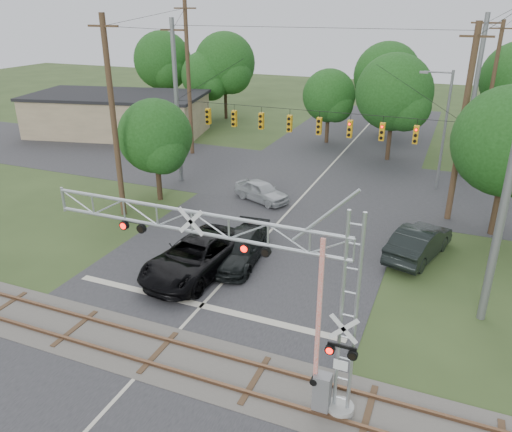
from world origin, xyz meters
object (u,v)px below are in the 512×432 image
at_px(pickup_black, 196,256).
at_px(commercial_building, 118,114).
at_px(car_dark, 240,249).
at_px(streetlight, 443,125).
at_px(crossing_gantry, 249,276).
at_px(traffic_signal_span, 317,118).
at_px(sedan_silver, 262,191).

xyz_separation_m(pickup_black, commercial_building, (-21.34, 22.54, 1.11)).
height_order(car_dark, streetlight, streetlight).
distance_m(crossing_gantry, traffic_signal_span, 18.66).
bearing_deg(car_dark, traffic_signal_span, 79.55).
bearing_deg(commercial_building, crossing_gantry, -59.61).
relative_size(sedan_silver, commercial_building, 0.22).
bearing_deg(sedan_silver, commercial_building, 82.14).
height_order(crossing_gantry, commercial_building, crossing_gantry).
distance_m(pickup_black, streetlight, 20.37).
bearing_deg(crossing_gantry, streetlight, 79.74).
xyz_separation_m(pickup_black, streetlight, (9.89, 17.41, 3.74)).
bearing_deg(commercial_building, car_dark, -54.65).
xyz_separation_m(pickup_black, car_dark, (1.49, 1.90, -0.17)).
xyz_separation_m(car_dark, streetlight, (8.40, 15.51, 3.90)).
distance_m(pickup_black, sedan_silver, 10.42).
height_order(traffic_signal_span, pickup_black, traffic_signal_span).
xyz_separation_m(traffic_signal_span, commercial_building, (-23.82, 10.58, -3.57)).
xyz_separation_m(crossing_gantry, traffic_signal_span, (-3.11, 18.36, 1.17)).
bearing_deg(pickup_black, commercial_building, 140.54).
relative_size(crossing_gantry, streetlight, 1.31).
relative_size(pickup_black, streetlight, 0.79).
relative_size(car_dark, streetlight, 0.62).
height_order(pickup_black, streetlight, streetlight).
relative_size(crossing_gantry, traffic_signal_span, 0.56).
bearing_deg(streetlight, sedan_silver, -146.50).
xyz_separation_m(crossing_gantry, streetlight, (4.31, 23.81, 0.22)).
bearing_deg(traffic_signal_span, car_dark, -95.59).
bearing_deg(sedan_silver, pickup_black, -153.42).
height_order(traffic_signal_span, streetlight, traffic_signal_span).
distance_m(crossing_gantry, commercial_building, 39.60).
height_order(crossing_gantry, car_dark, crossing_gantry).
xyz_separation_m(traffic_signal_span, sedan_silver, (-3.19, -1.57, -4.90)).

